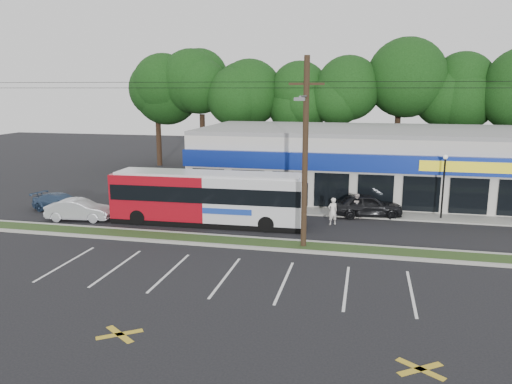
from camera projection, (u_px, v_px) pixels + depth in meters
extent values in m
plane|color=black|center=(245.00, 249.00, 26.45)|extent=(120.00, 120.00, 0.00)
cube|color=#213716|center=(249.00, 243.00, 27.39)|extent=(40.00, 1.60, 0.12)
cube|color=#9E9E93|center=(245.00, 247.00, 26.58)|extent=(40.00, 0.25, 0.14)
cube|color=#9E9E93|center=(252.00, 238.00, 28.20)|extent=(40.00, 0.25, 0.14)
cube|color=#9E9E93|center=(348.00, 213.00, 33.96)|extent=(32.00, 2.20, 0.10)
cube|color=beige|center=(359.00, 163.00, 40.04)|extent=(25.00, 12.00, 5.00)
cube|color=navy|center=(357.00, 163.00, 33.89)|extent=(25.00, 0.50, 1.20)
cube|color=black|center=(356.00, 191.00, 34.48)|extent=(24.00, 0.12, 2.40)
cube|color=yellow|center=(468.00, 167.00, 32.13)|extent=(6.00, 0.06, 0.70)
cube|color=gray|center=(360.00, 130.00, 39.50)|extent=(25.00, 12.00, 0.30)
cylinder|color=black|center=(305.00, 155.00, 25.74)|extent=(0.30, 0.30, 10.00)
cube|color=black|center=(307.00, 84.00, 25.00)|extent=(1.80, 0.12, 0.12)
cylinder|color=#59595E|center=(303.00, 96.00, 23.98)|extent=(0.10, 2.40, 0.10)
cube|color=#59595E|center=(300.00, 99.00, 22.76)|extent=(0.50, 0.25, 0.15)
cylinder|color=black|center=(248.00, 82.00, 25.62)|extent=(50.00, 0.02, 0.02)
cylinder|color=black|center=(249.00, 88.00, 25.69)|extent=(50.00, 0.02, 0.02)
cylinder|color=black|center=(443.00, 189.00, 32.09)|extent=(0.12, 0.12, 4.00)
sphere|color=silver|center=(446.00, 157.00, 31.66)|extent=(0.30, 0.30, 0.30)
cylinder|color=black|center=(159.00, 140.00, 54.12)|extent=(0.56, 0.56, 5.72)
sphere|color=black|center=(157.00, 87.00, 52.98)|extent=(6.76, 6.76, 6.76)
cylinder|color=black|center=(203.00, 141.00, 53.05)|extent=(0.56, 0.56, 5.72)
sphere|color=black|center=(202.00, 87.00, 51.91)|extent=(6.76, 6.76, 6.76)
cylinder|color=black|center=(249.00, 142.00, 51.98)|extent=(0.56, 0.56, 5.72)
sphere|color=black|center=(248.00, 87.00, 50.84)|extent=(6.76, 6.76, 6.76)
cylinder|color=black|center=(296.00, 143.00, 50.91)|extent=(0.56, 0.56, 5.72)
sphere|color=black|center=(297.00, 87.00, 49.77)|extent=(6.76, 6.76, 6.76)
cylinder|color=black|center=(346.00, 144.00, 49.84)|extent=(0.56, 0.56, 5.72)
sphere|color=black|center=(348.00, 87.00, 48.70)|extent=(6.76, 6.76, 6.76)
cylinder|color=black|center=(398.00, 146.00, 48.77)|extent=(0.56, 0.56, 5.72)
sphere|color=black|center=(401.00, 87.00, 47.63)|extent=(6.76, 6.76, 6.76)
cylinder|color=black|center=(452.00, 147.00, 47.70)|extent=(0.56, 0.56, 5.72)
sphere|color=black|center=(456.00, 87.00, 46.56)|extent=(6.76, 6.76, 6.76)
cylinder|color=black|center=(508.00, 148.00, 46.63)|extent=(0.56, 0.56, 5.72)
cube|color=maroon|center=(162.00, 195.00, 31.70)|extent=(6.13, 2.70, 2.78)
cube|color=silver|center=(256.00, 199.00, 30.56)|extent=(6.13, 2.70, 2.78)
cube|color=black|center=(209.00, 221.00, 31.45)|extent=(12.20, 2.82, 0.35)
cube|color=black|center=(208.00, 192.00, 31.06)|extent=(11.96, 2.92, 0.96)
cube|color=black|center=(306.00, 198.00, 29.95)|extent=(0.12, 2.15, 1.42)
cube|color=#193899|center=(227.00, 212.00, 29.74)|extent=(3.03, 0.12, 0.35)
cube|color=silver|center=(208.00, 174.00, 30.83)|extent=(11.58, 2.60, 0.18)
cylinder|color=black|center=(138.00, 217.00, 31.08)|extent=(0.98, 0.31, 0.97)
cylinder|color=black|center=(152.00, 209.00, 33.28)|extent=(0.98, 0.31, 0.97)
cylinder|color=black|center=(266.00, 224.00, 29.56)|extent=(0.98, 0.31, 0.97)
cylinder|color=black|center=(272.00, 215.00, 31.76)|extent=(0.98, 0.31, 0.97)
imported|color=black|center=(367.00, 205.00, 33.06)|extent=(4.84, 2.69, 1.56)
imported|color=#B5B8BD|center=(79.00, 210.00, 32.19)|extent=(4.31, 1.94, 1.37)
imported|color=navy|center=(61.00, 202.00, 34.53)|extent=(4.54, 2.55, 1.24)
imported|color=white|center=(333.00, 211.00, 31.11)|extent=(0.75, 0.67, 1.72)
imported|color=#BEB0AB|center=(356.00, 206.00, 32.64)|extent=(0.82, 0.64, 1.65)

